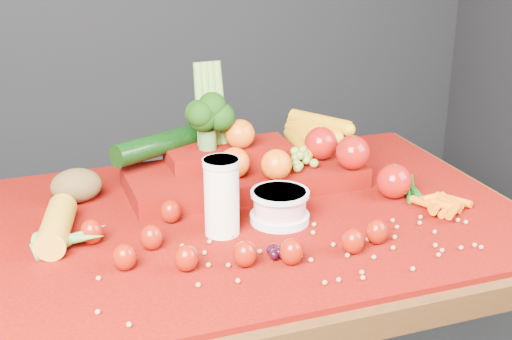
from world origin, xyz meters
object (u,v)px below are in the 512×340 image
object	(u,v)px
milk_glass	(222,194)
yogurt_bowl	(280,205)
table	(259,260)
produce_mound	(254,159)

from	to	relation	value
milk_glass	yogurt_bowl	bearing A→B (deg)	5.57
table	yogurt_bowl	bearing A→B (deg)	-62.62
table	produce_mound	size ratio (longest dim) A/B	1.82
milk_glass	yogurt_bowl	distance (m)	0.13
milk_glass	produce_mound	world-z (taller)	produce_mound
produce_mound	milk_glass	bearing A→B (deg)	-123.27
yogurt_bowl	produce_mound	size ratio (longest dim) A/B	0.20
table	produce_mound	world-z (taller)	produce_mound
milk_glass	produce_mound	distance (m)	0.26
table	yogurt_bowl	size ratio (longest dim) A/B	9.24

